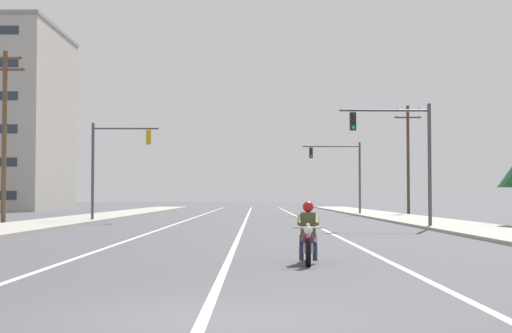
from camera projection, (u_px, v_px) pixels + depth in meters
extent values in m
plane|color=#47474C|center=(199.00, 320.00, 9.47)|extent=(400.00, 400.00, 0.00)
cube|color=beige|center=(245.00, 218.00, 54.43)|extent=(0.16, 100.00, 0.01)
cube|color=beige|center=(192.00, 218.00, 54.42)|extent=(0.16, 100.00, 0.01)
cube|color=beige|center=(298.00, 218.00, 54.44)|extent=(0.16, 100.00, 0.01)
cube|color=#9E998E|center=(408.00, 219.00, 49.46)|extent=(4.40, 110.00, 0.14)
cube|color=#9E998E|center=(79.00, 219.00, 49.41)|extent=(4.40, 110.00, 0.14)
cylinder|color=black|center=(306.00, 252.00, 16.65)|extent=(0.16, 0.65, 0.64)
cylinder|color=black|center=(306.00, 248.00, 18.20)|extent=(0.16, 0.65, 0.64)
cylinder|color=silver|center=(306.00, 238.00, 16.77)|extent=(0.09, 0.33, 0.68)
sphere|color=white|center=(306.00, 230.00, 16.62)|extent=(0.20, 0.20, 0.20)
cylinder|color=silver|center=(306.00, 228.00, 16.83)|extent=(0.70, 0.09, 0.04)
ellipsoid|color=maroon|center=(306.00, 238.00, 17.32)|extent=(0.36, 0.58, 0.28)
cube|color=silver|center=(306.00, 248.00, 17.43)|extent=(0.27, 0.46, 0.24)
cube|color=black|center=(306.00, 240.00, 17.75)|extent=(0.32, 0.54, 0.12)
cube|color=maroon|center=(306.00, 235.00, 18.16)|extent=(0.22, 0.37, 0.08)
cylinder|color=silver|center=(301.00, 249.00, 17.83)|extent=(0.12, 0.55, 0.08)
cube|color=#4C512D|center=(306.00, 224.00, 17.73)|extent=(0.38, 0.26, 0.56)
sphere|color=#B21919|center=(306.00, 207.00, 17.73)|extent=(0.26, 0.26, 0.26)
cylinder|color=navy|center=(312.00, 240.00, 17.57)|extent=(0.17, 0.45, 0.30)
cylinder|color=navy|center=(313.00, 253.00, 17.37)|extent=(0.12, 0.16, 0.35)
cylinder|color=#4C512D|center=(315.00, 220.00, 17.46)|extent=(0.14, 0.53, 0.27)
cylinder|color=navy|center=(301.00, 240.00, 17.58)|extent=(0.17, 0.45, 0.30)
cylinder|color=navy|center=(300.00, 253.00, 17.39)|extent=(0.12, 0.16, 0.35)
cylinder|color=#4C512D|center=(298.00, 220.00, 17.49)|extent=(0.14, 0.53, 0.27)
cylinder|color=#47474C|center=(428.00, 166.00, 36.75)|extent=(0.18, 0.18, 6.20)
cylinder|color=#47474C|center=(382.00, 110.00, 36.80)|extent=(4.49, 0.22, 0.11)
cube|color=black|center=(351.00, 121.00, 36.73)|extent=(0.31, 0.25, 0.90)
sphere|color=black|center=(352.00, 115.00, 36.59)|extent=(0.18, 0.18, 0.18)
sphere|color=black|center=(352.00, 121.00, 36.57)|extent=(0.18, 0.18, 0.18)
sphere|color=green|center=(352.00, 127.00, 36.56)|extent=(0.18, 0.18, 0.18)
cylinder|color=#47474C|center=(91.00, 172.00, 46.46)|extent=(0.18, 0.18, 6.20)
cylinder|color=#47474C|center=(124.00, 129.00, 46.59)|extent=(4.12, 0.15, 0.11)
cube|color=#B79319|center=(147.00, 137.00, 46.58)|extent=(0.30, 0.24, 0.90)
sphere|color=black|center=(147.00, 133.00, 46.75)|extent=(0.18, 0.18, 0.18)
sphere|color=black|center=(147.00, 137.00, 46.74)|extent=(0.18, 0.18, 0.18)
sphere|color=green|center=(147.00, 142.00, 46.73)|extent=(0.18, 0.18, 0.18)
cylinder|color=#47474C|center=(358.00, 179.00, 63.14)|extent=(0.18, 0.18, 6.20)
cylinder|color=#47474C|center=(329.00, 146.00, 63.28)|extent=(4.89, 0.18, 0.11)
cube|color=black|center=(309.00, 153.00, 63.28)|extent=(0.30, 0.24, 0.90)
sphere|color=black|center=(309.00, 149.00, 63.14)|extent=(0.18, 0.18, 0.18)
sphere|color=black|center=(309.00, 153.00, 63.13)|extent=(0.18, 0.18, 0.18)
sphere|color=green|center=(309.00, 156.00, 63.12)|extent=(0.18, 0.18, 0.18)
cylinder|color=brown|center=(2.00, 137.00, 41.42)|extent=(0.26, 0.26, 9.75)
cube|color=brown|center=(3.00, 58.00, 41.60)|extent=(1.85, 0.12, 0.12)
cylinder|color=slate|center=(17.00, 56.00, 41.61)|extent=(0.08, 0.08, 0.12)
cube|color=brown|center=(3.00, 70.00, 41.58)|extent=(2.23, 0.12, 0.12)
cylinder|color=slate|center=(20.00, 68.00, 41.58)|extent=(0.08, 0.08, 0.12)
cylinder|color=#4C3828|center=(406.00, 160.00, 64.98)|extent=(0.26, 0.26, 9.57)
cube|color=#4C3828|center=(406.00, 110.00, 65.15)|extent=(2.34, 0.12, 0.12)
cylinder|color=slate|center=(395.00, 109.00, 65.15)|extent=(0.08, 0.08, 0.12)
cylinder|color=slate|center=(417.00, 109.00, 65.16)|extent=(0.08, 0.08, 0.12)
cube|color=#4C3828|center=(406.00, 118.00, 65.13)|extent=(2.35, 0.12, 0.12)
cylinder|color=slate|center=(395.00, 116.00, 65.13)|extent=(0.08, 0.08, 0.12)
cylinder|color=slate|center=(417.00, 116.00, 65.13)|extent=(0.08, 0.08, 0.12)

